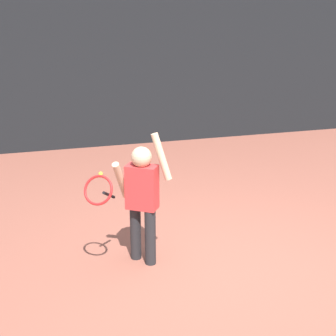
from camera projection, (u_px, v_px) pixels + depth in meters
The scene contains 6 objects.
ground_plane at pixel (229, 274), 4.60m from camera, with size 20.00×20.00×0.00m, color brown.
back_fence_windscreen at pixel (123, 48), 8.57m from camera, with size 12.11×0.08×3.60m, color black.
fence_post_1 at pixel (122, 43), 8.60m from camera, with size 0.09×0.09×3.75m, color slate.
tennis_player at pixel (140, 195), 4.61m from camera, with size 0.89×0.52×1.35m.
tennis_ball_0 at pixel (168, 174), 7.32m from camera, with size 0.07×0.07×0.07m, color #CCE033.
tennis_ball_4 at pixel (101, 174), 7.35m from camera, with size 0.07×0.07×0.07m, color #CCE033.
Camera 1 is at (-1.71, -3.71, 2.41)m, focal length 50.73 mm.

